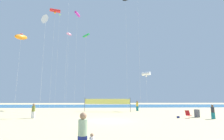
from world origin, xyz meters
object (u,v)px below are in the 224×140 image
(beachgoer_mustard_shirt, at_px, (137,105))
(volleyball_net, at_px, (107,102))
(kite_white_delta, at_px, (46,20))
(beachgoer_olive_shirt, at_px, (33,110))
(kite_red_tube, at_px, (55,11))
(kite_pink_inflatable, at_px, (69,34))
(beachgoer_charcoal_shirt, at_px, (213,111))
(trash_barrel, at_px, (197,113))
(kite_green_tube, at_px, (86,36))
(kite_lime_diamond, at_px, (59,17))
(beach_handbag, at_px, (178,117))
(mother_figure, at_px, (83,132))
(folding_beach_chair, at_px, (188,114))
(kite_magenta_tube, at_px, (77,14))
(kite_black_inflatable, at_px, (126,0))
(kite_white_tube, at_px, (146,74))
(kite_orange_inflatable, at_px, (21,37))

(beachgoer_mustard_shirt, height_order, volleyball_net, volleyball_net)
(kite_white_delta, bearing_deg, beachgoer_mustard_shirt, 38.09)
(beachgoer_olive_shirt, bearing_deg, kite_red_tube, -88.85)
(volleyball_net, relative_size, kite_pink_inflatable, 0.47)
(beachgoer_charcoal_shirt, xyz_separation_m, volleyball_net, (-11.84, 10.75, 0.79))
(trash_barrel, bearing_deg, volleyball_net, 140.79)
(kite_green_tube, height_order, kite_white_delta, kite_green_tube)
(beachgoer_mustard_shirt, xyz_separation_m, kite_lime_diamond, (-16.32, 4.63, 19.31))
(beachgoer_olive_shirt, xyz_separation_m, volleyball_net, (8.82, 9.11, 0.73))
(beach_handbag, bearing_deg, mother_figure, -127.54)
(mother_figure, relative_size, folding_beach_chair, 1.96)
(kite_pink_inflatable, bearing_deg, volleyball_net, -38.22)
(volleyball_net, xyz_separation_m, kite_red_tube, (-8.52, -4.43, 14.53))
(trash_barrel, relative_size, kite_magenta_tube, 0.05)
(beachgoer_charcoal_shirt, xyz_separation_m, kite_black_inflatable, (-8.29, 10.71, 20.42))
(beach_handbag, xyz_separation_m, kite_white_tube, (-0.76, 11.36, 6.77))
(folding_beach_chair, xyz_separation_m, trash_barrel, (1.57, 0.89, 0.01))
(mother_figure, bearing_deg, kite_orange_inflatable, 134.26)
(folding_beach_chair, distance_m, kite_green_tube, 28.14)
(kite_orange_inflatable, relative_size, kite_pink_inflatable, 0.73)
(beachgoer_mustard_shirt, height_order, beach_handbag, beachgoer_mustard_shirt)
(beachgoer_olive_shirt, distance_m, kite_green_tube, 23.68)
(kite_white_tube, bearing_deg, beachgoer_charcoal_shirt, -70.70)
(beachgoer_mustard_shirt, distance_m, folding_beach_chair, 11.76)
(volleyball_net, relative_size, kite_orange_inflatable, 0.64)
(beachgoer_charcoal_shirt, bearing_deg, beach_handbag, 145.34)
(beachgoer_olive_shirt, relative_size, kite_white_delta, 0.13)
(volleyball_net, bearing_deg, trash_barrel, -39.21)
(beach_handbag, xyz_separation_m, kite_white_delta, (-16.29, 0.32, 12.12))
(folding_beach_chair, relative_size, kite_red_tube, 0.05)
(beachgoer_olive_shirt, relative_size, kite_magenta_tube, 0.09)
(beachgoer_charcoal_shirt, distance_m, folding_beach_chair, 2.62)
(kite_orange_inflatable, relative_size, kite_black_inflatable, 0.57)
(kite_magenta_tube, relative_size, kite_white_tube, 2.64)
(trash_barrel, xyz_separation_m, kite_green_tube, (-15.94, 16.91, 16.39))
(mother_figure, height_order, kite_white_tube, kite_white_tube)
(volleyball_net, relative_size, beach_handbag, 27.63)
(beachgoer_mustard_shirt, xyz_separation_m, kite_black_inflatable, (-1.99, -1.28, 20.30))
(beachgoer_charcoal_shirt, bearing_deg, kite_orange_inflatable, 147.00)
(volleyball_net, bearing_deg, kite_green_tube, 121.95)
(beach_handbag, height_order, kite_white_tube, kite_white_tube)
(mother_figure, bearing_deg, kite_black_inflatable, 87.54)
(volleyball_net, xyz_separation_m, kite_pink_inflatable, (-8.71, 6.86, 15.06))
(beachgoer_charcoal_shirt, xyz_separation_m, kite_green_tube, (-16.80, 18.70, 16.01))
(volleyball_net, distance_m, kite_green_tube, 17.88)
(kite_pink_inflatable, xyz_separation_m, kite_white_delta, (0.69, -16.24, -4.46))
(beachgoer_olive_shirt, relative_size, trash_barrel, 1.80)
(kite_magenta_tube, distance_m, kite_white_tube, 18.03)
(beachgoer_charcoal_shirt, height_order, kite_lime_diamond, kite_lime_diamond)
(mother_figure, bearing_deg, trash_barrel, 57.00)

